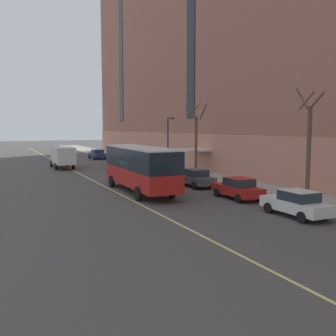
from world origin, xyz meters
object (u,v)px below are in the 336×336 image
(parked_car_white_2, at_px, (296,203))
(fire_hydrant, at_px, (138,163))
(street_tree_mid_block, at_px, (196,140))
(street_lamp, at_px, (169,138))
(parked_car_darkgray_0, at_px, (195,178))
(parked_car_green_6, at_px, (117,159))
(street_tree_near_corner, at_px, (308,146))
(parked_car_navy_1, at_px, (133,163))
(parked_car_red_4, at_px, (238,188))
(city_bus, at_px, (140,166))
(box_truck, at_px, (63,156))
(parked_car_green_5, at_px, (159,169))
(parked_car_navy_7, at_px, (97,154))

(parked_car_white_2, relative_size, fire_hydrant, 6.23)
(street_tree_mid_block, xyz_separation_m, street_lamp, (-1.84, 2.83, 0.11))
(parked_car_darkgray_0, relative_size, parked_car_green_6, 1.01)
(street_tree_mid_block, relative_size, street_lamp, 1.24)
(parked_car_white_2, relative_size, street_tree_near_corner, 0.59)
(parked_car_navy_1, height_order, street_tree_near_corner, street_tree_near_corner)
(street_tree_mid_block, bearing_deg, street_lamp, 122.93)
(parked_car_white_2, height_order, street_lamp, street_lamp)
(parked_car_red_4, height_order, street_lamp, street_lamp)
(parked_car_red_4, relative_size, street_lamp, 0.72)
(city_bus, relative_size, street_lamp, 1.79)
(parked_car_green_6, distance_m, box_truck, 8.30)
(parked_car_darkgray_0, relative_size, parked_car_white_2, 1.06)
(parked_car_darkgray_0, bearing_deg, parked_car_white_2, -90.95)
(parked_car_green_6, relative_size, fire_hydrant, 6.54)
(parked_car_green_5, distance_m, fire_hydrant, 11.11)
(parked_car_red_4, bearing_deg, fire_hydrant, 86.38)
(parked_car_navy_1, relative_size, parked_car_red_4, 1.03)
(parked_car_green_5, height_order, parked_car_navy_7, same)
(parked_car_navy_1, height_order, parked_car_green_6, same)
(parked_car_navy_7, xyz_separation_m, street_lamp, (1.87, -24.05, 3.17))
(box_truck, xyz_separation_m, street_lamp, (9.55, -11.12, 2.37))
(fire_hydrant, bearing_deg, parked_car_green_5, -98.71)
(parked_car_darkgray_0, distance_m, parked_car_navy_7, 33.11)
(box_truck, bearing_deg, street_tree_mid_block, -50.78)
(parked_car_darkgray_0, distance_m, parked_car_green_5, 7.69)
(parked_car_navy_1, height_order, street_tree_mid_block, street_tree_mid_block)
(parked_car_green_6, bearing_deg, street_tree_mid_block, -77.92)
(parked_car_darkgray_0, bearing_deg, street_lamp, 79.64)
(city_bus, xyz_separation_m, parked_car_red_4, (5.42, -5.58, -1.32))
(parked_car_white_2, distance_m, street_tree_near_corner, 5.67)
(parked_car_red_4, height_order, street_tree_mid_block, street_tree_mid_block)
(parked_car_navy_7, xyz_separation_m, street_tree_mid_block, (3.71, -26.89, 3.06))
(parked_car_navy_7, bearing_deg, parked_car_navy_1, -90.00)
(parked_car_green_5, bearing_deg, street_lamp, 37.52)
(parked_car_green_6, bearing_deg, city_bus, -102.88)
(street_tree_near_corner, height_order, street_tree_mid_block, street_tree_near_corner)
(parked_car_navy_7, relative_size, fire_hydrant, 6.31)
(parked_car_navy_1, bearing_deg, box_truck, 149.47)
(fire_hydrant, bearing_deg, street_tree_mid_block, -81.16)
(parked_car_green_5, xyz_separation_m, street_lamp, (1.78, 1.37, 3.17))
(street_tree_mid_block, bearing_deg, parked_car_darkgray_0, -119.30)
(city_bus, relative_size, parked_car_navy_1, 2.40)
(parked_car_navy_7, bearing_deg, city_bus, -98.75)
(parked_car_navy_1, xyz_separation_m, fire_hydrant, (1.77, 3.02, -0.29))
(parked_car_navy_1, bearing_deg, street_tree_mid_block, -68.53)
(parked_car_green_5, bearing_deg, parked_car_white_2, -90.24)
(parked_car_navy_1, bearing_deg, fire_hydrant, 59.59)
(parked_car_darkgray_0, bearing_deg, street_tree_mid_block, 60.70)
(box_truck, distance_m, street_tree_mid_block, 18.15)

